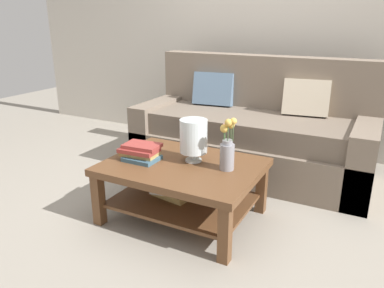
{
  "coord_description": "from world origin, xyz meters",
  "views": [
    {
      "loc": [
        1.2,
        -2.41,
        1.41
      ],
      "look_at": [
        -0.0,
        -0.12,
        0.53
      ],
      "focal_mm": 35.07,
      "sensor_mm": 36.0,
      "label": 1
    }
  ],
  "objects_px": {
    "coffee_table": "(182,179)",
    "flower_pitcher": "(227,148)",
    "book_stack_main": "(141,152)",
    "couch": "(253,133)",
    "glass_hurricane_vase": "(194,137)"
  },
  "relations": [
    {
      "from": "coffee_table",
      "to": "flower_pitcher",
      "type": "height_order",
      "value": "flower_pitcher"
    },
    {
      "from": "coffee_table",
      "to": "book_stack_main",
      "type": "bearing_deg",
      "value": -166.73
    },
    {
      "from": "couch",
      "to": "glass_hurricane_vase",
      "type": "height_order",
      "value": "couch"
    },
    {
      "from": "glass_hurricane_vase",
      "to": "flower_pitcher",
      "type": "xyz_separation_m",
      "value": [
        0.27,
        -0.03,
        -0.03
      ]
    },
    {
      "from": "book_stack_main",
      "to": "coffee_table",
      "type": "bearing_deg",
      "value": 13.27
    },
    {
      "from": "coffee_table",
      "to": "book_stack_main",
      "type": "height_order",
      "value": "book_stack_main"
    },
    {
      "from": "glass_hurricane_vase",
      "to": "book_stack_main",
      "type": "bearing_deg",
      "value": -156.96
    },
    {
      "from": "book_stack_main",
      "to": "flower_pitcher",
      "type": "bearing_deg",
      "value": 10.96
    },
    {
      "from": "coffee_table",
      "to": "book_stack_main",
      "type": "xyz_separation_m",
      "value": [
        -0.3,
        -0.07,
        0.18
      ]
    },
    {
      "from": "couch",
      "to": "glass_hurricane_vase",
      "type": "distance_m",
      "value": 1.08
    },
    {
      "from": "coffee_table",
      "to": "flower_pitcher",
      "type": "bearing_deg",
      "value": 8.8
    },
    {
      "from": "glass_hurricane_vase",
      "to": "flower_pitcher",
      "type": "height_order",
      "value": "flower_pitcher"
    },
    {
      "from": "coffee_table",
      "to": "glass_hurricane_vase",
      "type": "distance_m",
      "value": 0.32
    },
    {
      "from": "coffee_table",
      "to": "glass_hurricane_vase",
      "type": "height_order",
      "value": "glass_hurricane_vase"
    },
    {
      "from": "coffee_table",
      "to": "flower_pitcher",
      "type": "xyz_separation_m",
      "value": [
        0.32,
        0.05,
        0.27
      ]
    }
  ]
}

